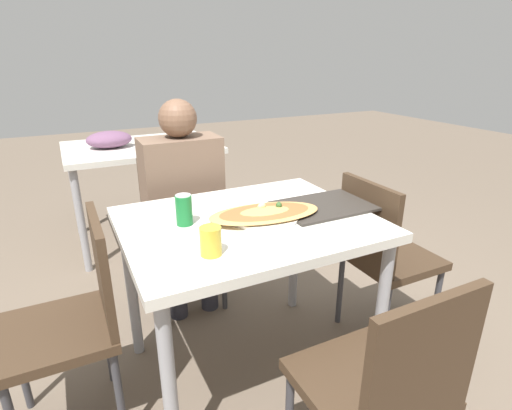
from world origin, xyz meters
The scene contains 12 objects.
ground_plane centered at (0.00, 0.00, 0.00)m, with size 14.00×14.00×0.00m, color #6B5B4C.
dining_table centered at (0.00, 0.00, 0.68)m, with size 1.02×0.81×0.77m.
chair_far_seated centered at (-0.09, 0.73, 0.50)m, with size 0.40×0.40×0.87m.
chair_near_camera centered at (0.09, -0.73, 0.50)m, with size 0.40×0.40×0.87m.
chair_side_left centered at (-0.70, 0.04, 0.50)m, with size 0.40×0.40×0.87m.
chair_side_right centered at (0.70, -0.07, 0.50)m, with size 0.40×0.40×0.87m.
person_seated centered at (-0.09, 0.62, 0.71)m, with size 0.41×0.25×1.21m.
pizza_main centered at (0.07, -0.02, 0.79)m, with size 0.50×0.29×0.05m.
soda_can centered at (-0.25, 0.07, 0.83)m, with size 0.07×0.07×0.12m.
drink_glass centered at (-0.24, -0.22, 0.82)m, with size 0.07×0.07×0.10m.
serving_tray centered at (0.36, -0.02, 0.78)m, with size 0.41×0.30×0.01m.
background_table centered at (-0.15, 1.68, 0.71)m, with size 1.10×0.80×0.89m.
Camera 1 is at (-0.64, -1.38, 1.41)m, focal length 28.00 mm.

